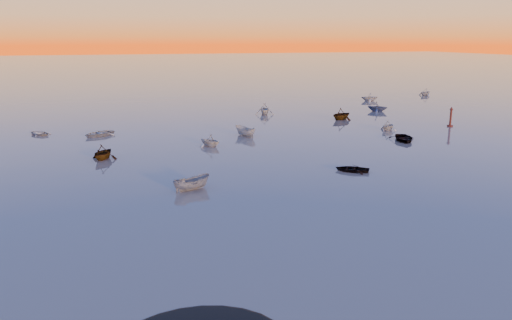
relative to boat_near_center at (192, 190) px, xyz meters
name	(u,v)px	position (x,y,z in m)	size (l,w,h in m)	color
ground	(153,96)	(5.08, 76.00, 0.00)	(600.00, 600.00, 0.00)	#6B6259
moored_fleet	(189,131)	(5.08, 29.00, 0.00)	(124.00, 58.00, 1.20)	#B9B9B5
boat_near_center	(192,190)	(0.00, 0.00, 0.00)	(3.62, 1.53, 1.25)	slate
boat_near_right	(210,146)	(5.70, 17.72, 0.00)	(3.40, 1.53, 1.19)	#B9B9B5
channel_marker	(451,118)	(44.33, 20.40, 1.24)	(0.89, 0.89, 3.15)	#4B1810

